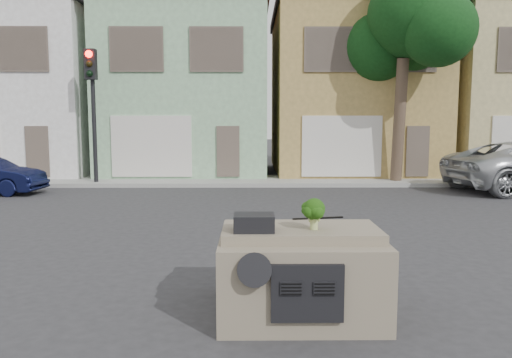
{
  "coord_description": "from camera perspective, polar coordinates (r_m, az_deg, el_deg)",
  "views": [
    {
      "loc": [
        -0.61,
        -9.19,
        2.42
      ],
      "look_at": [
        -0.52,
        0.5,
        1.3
      ],
      "focal_mm": 35.0,
      "sensor_mm": 36.0,
      "label": 1
    }
  ],
  "objects": [
    {
      "name": "traffic_signal",
      "position": [
        19.6,
        -18.12,
        6.64
      ],
      "size": [
        0.4,
        0.4,
        5.1
      ],
      "primitive_type": "cube",
      "color": "black",
      "rests_on": "ground"
    },
    {
      "name": "sidewalk",
      "position": [
        19.84,
        1.26,
        -0.21
      ],
      "size": [
        40.0,
        3.0,
        0.15
      ],
      "primitive_type": "cube",
      "color": "gray",
      "rests_on": "ground"
    },
    {
      "name": "townhouse_white",
      "position": [
        25.9,
        -24.47,
        9.0
      ],
      "size": [
        7.2,
        8.2,
        7.55
      ],
      "primitive_type": "cube",
      "color": "white",
      "rests_on": "ground"
    },
    {
      "name": "broccoli",
      "position": [
        6.07,
        6.65,
        -3.93
      ],
      "size": [
        0.43,
        0.43,
        0.39
      ],
      "primitive_type": "cube",
      "rotation": [
        0.0,
        0.0,
        5.8
      ],
      "color": "#18390B",
      "rests_on": "car_dashboard"
    },
    {
      "name": "townhouse_beige",
      "position": [
        26.64,
        26.88,
        8.79
      ],
      "size": [
        7.2,
        8.2,
        7.55
      ],
      "primitive_type": "cube",
      "color": "tan",
      "rests_on": "ground"
    },
    {
      "name": "townhouse_mint",
      "position": [
        23.9,
        -7.55,
        9.77
      ],
      "size": [
        7.2,
        8.2,
        7.55
      ],
      "primitive_type": "cube",
      "color": "#8CB88D",
      "rests_on": "ground"
    },
    {
      "name": "tree_near",
      "position": [
        19.88,
        16.23,
        11.61
      ],
      "size": [
        4.4,
        4.0,
        8.5
      ],
      "primitive_type": "cube",
      "color": "#0F3611",
      "rests_on": "ground"
    },
    {
      "name": "townhouse_tan",
      "position": [
        24.17,
        10.65,
        9.68
      ],
      "size": [
        7.2,
        8.2,
        7.55
      ],
      "primitive_type": "cube",
      "color": "#A88A49",
      "rests_on": "ground"
    },
    {
      "name": "instrument_hump",
      "position": [
        5.96,
        -0.22,
        -5.01
      ],
      "size": [
        0.48,
        0.38,
        0.2
      ],
      "primitive_type": "cube",
      "color": "black",
      "rests_on": "car_dashboard"
    },
    {
      "name": "ground_plane",
      "position": [
        9.52,
        3.21,
        -8.14
      ],
      "size": [
        120.0,
        120.0,
        0.0
      ],
      "primitive_type": "plane",
      "color": "#303033",
      "rests_on": "ground"
    },
    {
      "name": "wiper_arm",
      "position": [
        6.75,
        7.09,
        -4.45
      ],
      "size": [
        0.69,
        0.15,
        0.02
      ],
      "primitive_type": "cube",
      "rotation": [
        0.0,
        0.0,
        0.17
      ],
      "color": "black",
      "rests_on": "car_dashboard"
    },
    {
      "name": "car_dashboard",
      "position": [
        6.49,
        4.98,
        -10.07
      ],
      "size": [
        2.0,
        1.8,
        1.12
      ],
      "primitive_type": "cube",
      "color": "#7B6F5B",
      "rests_on": "ground"
    }
  ]
}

